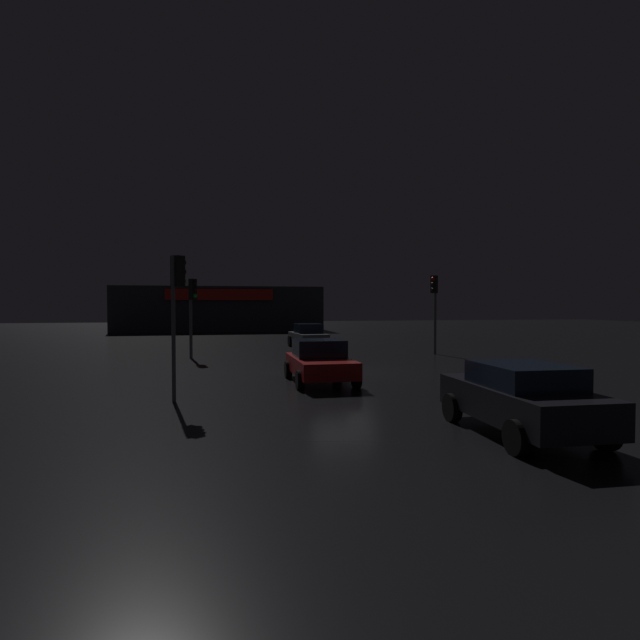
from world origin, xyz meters
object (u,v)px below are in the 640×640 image
(traffic_signal_opposite, at_px, (177,290))
(car_near, at_px, (308,336))
(traffic_signal_cross_left, at_px, (434,298))
(traffic_signal_main, at_px, (192,302))
(car_crossing, at_px, (320,361))
(car_far, at_px, (521,397))
(store_building, at_px, (220,309))

(traffic_signal_opposite, xyz_separation_m, car_near, (6.55, 16.00, -2.30))
(traffic_signal_cross_left, bearing_deg, traffic_signal_opposite, -139.19)
(traffic_signal_main, relative_size, car_crossing, 0.99)
(traffic_signal_cross_left, relative_size, car_far, 1.04)
(car_near, distance_m, car_far, 21.13)
(traffic_signal_cross_left, bearing_deg, car_near, 138.49)
(traffic_signal_opposite, distance_m, traffic_signal_cross_left, 16.47)
(car_far, height_order, car_crossing, car_far)
(traffic_signal_main, bearing_deg, store_building, 86.94)
(car_far, bearing_deg, traffic_signal_cross_left, 71.49)
(traffic_signal_opposite, xyz_separation_m, traffic_signal_cross_left, (12.46, 10.76, -0.05))
(car_crossing, bearing_deg, store_building, 94.93)
(store_building, xyz_separation_m, traffic_signal_opposite, (-1.36, -38.97, 0.83))
(store_building, bearing_deg, traffic_signal_main, -93.06)
(car_near, xyz_separation_m, car_crossing, (-2.05, -13.53, -0.04))
(car_near, bearing_deg, traffic_signal_main, -144.38)
(car_far, bearing_deg, car_near, 91.62)
(traffic_signal_cross_left, height_order, car_far, traffic_signal_cross_left)
(traffic_signal_main, bearing_deg, car_near, 35.62)
(store_building, height_order, car_crossing, store_building)
(store_building, bearing_deg, traffic_signal_opposite, -91.99)
(store_building, xyz_separation_m, car_near, (5.19, -22.97, -1.47))
(traffic_signal_main, xyz_separation_m, traffic_signal_cross_left, (12.59, -0.45, 0.25))
(store_building, height_order, traffic_signal_opposite, store_building)
(traffic_signal_cross_left, xyz_separation_m, car_near, (-5.92, 5.24, -2.26))
(car_near, bearing_deg, car_far, -88.38)
(car_near, relative_size, car_far, 1.00)
(traffic_signal_main, height_order, car_crossing, traffic_signal_main)
(traffic_signal_opposite, height_order, car_near, traffic_signal_opposite)
(traffic_signal_cross_left, xyz_separation_m, car_crossing, (-7.96, -8.30, -2.29))
(traffic_signal_opposite, distance_m, car_crossing, 5.64)
(traffic_signal_main, height_order, traffic_signal_opposite, traffic_signal_opposite)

